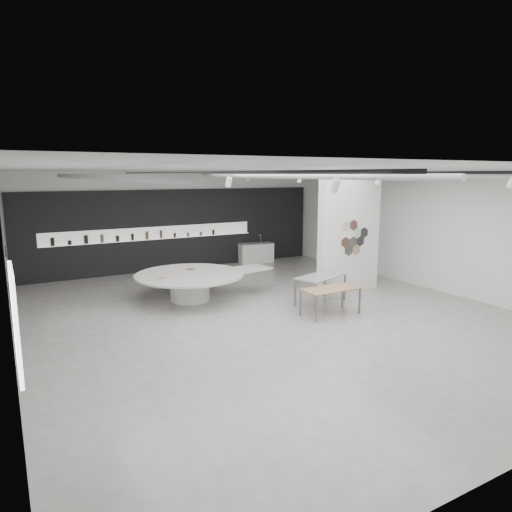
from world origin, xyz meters
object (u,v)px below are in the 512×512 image
display_island (192,283)px  kitchen_counter (256,253)px  sample_table_wood (331,290)px  partition_column (349,235)px  sample_table_stone (321,278)px

display_island → kitchen_counter: 6.16m
display_island → kitchen_counter: kitchen_counter is taller
sample_table_wood → kitchen_counter: size_ratio=1.01×
partition_column → kitchen_counter: partition_column is taller
display_island → sample_table_wood: bearing=-59.4°
sample_table_wood → display_island: bearing=130.6°
sample_table_wood → partition_column: bearing=39.9°
sample_table_stone → partition_column: bearing=24.6°
kitchen_counter → display_island: bearing=-130.1°
partition_column → sample_table_stone: bearing=-155.4°
display_island → sample_table_wood: (2.66, -3.11, 0.13)m
partition_column → kitchen_counter: bearing=92.4°
partition_column → kitchen_counter: (-0.23, 5.53, -1.39)m
partition_column → display_island: 5.11m
display_island → sample_table_stone: 3.76m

